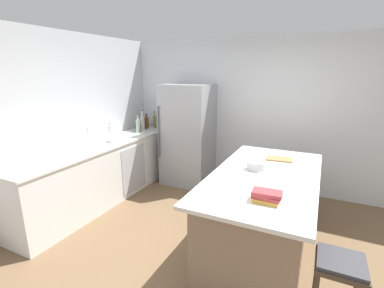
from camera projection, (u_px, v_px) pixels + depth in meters
ground_plane at (209, 255)px, 3.14m from camera, size 7.20×7.20×0.00m
wall_rear at (259, 115)px, 4.77m from camera, size 6.00×0.10×2.60m
wall_left at (49, 126)px, 3.84m from camera, size 0.10×6.00×2.60m
counter_run_left at (103, 172)px, 4.40m from camera, size 0.67×3.08×0.94m
kitchen_island at (262, 212)px, 3.14m from camera, size 1.10×2.15×0.94m
refrigerator at (188, 135)px, 5.01m from camera, size 0.85×0.75×1.82m
bar_stool at (339, 273)px, 2.11m from camera, size 0.36×0.36×0.66m
sink_faucet at (89, 136)px, 4.10m from camera, size 0.15×0.05×0.30m
paper_towel_roll at (110, 134)px, 4.37m from camera, size 0.14×0.14×0.31m
olive_oil_bottle at (155, 122)px, 5.46m from camera, size 0.06×0.06×0.34m
whiskey_bottle at (147, 122)px, 5.43m from camera, size 0.08×0.08×0.29m
syrup_bottle at (144, 124)px, 5.33m from camera, size 0.06×0.06×0.26m
soda_bottle at (143, 123)px, 5.22m from camera, size 0.08×0.08×0.39m
vinegar_bottle at (139, 125)px, 5.15m from camera, size 0.06×0.06×0.28m
gin_bottle at (138, 125)px, 5.06m from camera, size 0.08×0.08×0.34m
cookbook_stack at (267, 196)px, 2.38m from camera, size 0.26×0.17×0.10m
mixing_bowl at (256, 165)px, 3.16m from camera, size 0.21×0.21×0.10m
cutting_board at (279, 159)px, 3.52m from camera, size 0.34×0.23×0.02m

